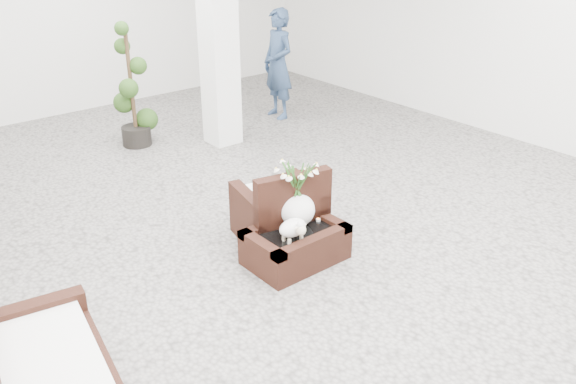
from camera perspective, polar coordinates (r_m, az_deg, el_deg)
ground at (r=6.07m, az=-0.60°, el=-4.98°), size 11.00×11.00×0.00m
column at (r=8.32m, az=-6.62°, el=16.07°), size 0.40×0.40×3.50m
coffee_table at (r=5.75m, az=0.70°, el=-5.08°), size 0.90×0.60×0.31m
sheep_figurine at (r=5.48m, az=0.43°, el=-3.53°), size 0.28×0.23×0.21m
planter_narcissus at (r=5.61m, az=0.85°, el=0.56°), size 0.44×0.44×0.80m
tealight at (r=5.85m, az=2.83°, el=-2.60°), size 0.04×0.04×0.03m
armchair at (r=6.02m, az=-0.87°, el=-0.84°), size 0.91×0.89×0.82m
topiary at (r=8.60m, az=-14.43°, el=9.53°), size 0.45×0.45×1.68m
shopper at (r=9.57m, az=-0.92°, el=11.86°), size 0.45×0.64×1.67m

